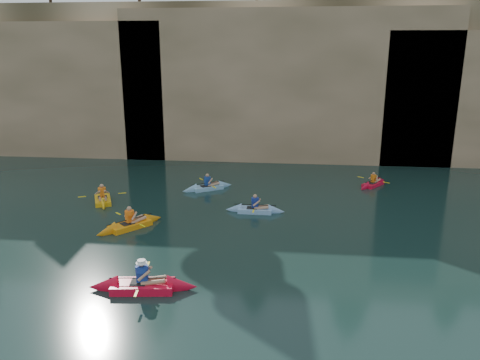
# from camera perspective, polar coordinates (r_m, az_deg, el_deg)

# --- Properties ---
(ground) EXTENTS (160.00, 160.00, 0.00)m
(ground) POSITION_cam_1_polar(r_m,az_deg,el_deg) (15.27, -4.37, -17.06)
(ground) COLOR black
(ground) RESTS_ON ground
(cliff) EXTENTS (70.00, 16.00, 12.00)m
(cliff) POSITION_cam_1_polar(r_m,az_deg,el_deg) (42.73, 2.96, 12.70)
(cliff) COLOR tan
(cliff) RESTS_ON ground
(cliff_slab_west) EXTENTS (26.00, 2.40, 10.56)m
(cliff_slab_west) POSITION_cam_1_polar(r_m,az_deg,el_deg) (41.88, -26.71, 10.03)
(cliff_slab_west) COLOR tan
(cliff_slab_west) RESTS_ON ground
(cliff_slab_center) EXTENTS (24.00, 2.40, 11.40)m
(cliff_slab_center) POSITION_cam_1_polar(r_m,az_deg,el_deg) (35.29, 5.54, 11.52)
(cliff_slab_center) COLOR tan
(cliff_slab_center) RESTS_ON ground
(sea_cave_west) EXTENTS (4.50, 1.00, 4.00)m
(sea_cave_west) POSITION_cam_1_polar(r_m,az_deg,el_deg) (40.65, -24.24, 5.51)
(sea_cave_west) COLOR black
(sea_cave_west) RESTS_ON ground
(sea_cave_center) EXTENTS (3.50, 1.00, 3.20)m
(sea_cave_center) POSITION_cam_1_polar(r_m,az_deg,el_deg) (35.78, -4.34, 4.97)
(sea_cave_center) COLOR black
(sea_cave_center) RESTS_ON ground
(sea_cave_east) EXTENTS (5.00, 1.00, 4.50)m
(sea_cave_east) POSITION_cam_1_polar(r_m,az_deg,el_deg) (35.86, 18.31, 5.30)
(sea_cave_east) COLOR black
(sea_cave_east) RESTS_ON ground
(main_kayaker) EXTENTS (3.93, 2.58, 1.44)m
(main_kayaker) POSITION_cam_1_polar(r_m,az_deg,el_deg) (17.28, -11.76, -12.46)
(main_kayaker) COLOR red
(main_kayaker) RESTS_ON ground
(kayaker_orange) EXTENTS (2.90, 3.20, 1.34)m
(kayaker_orange) POSITION_cam_1_polar(r_m,az_deg,el_deg) (22.98, -13.24, -5.32)
(kayaker_orange) COLOR orange
(kayaker_orange) RESTS_ON ground
(kayaker_ltblue_near) EXTENTS (3.10, 2.41, 1.22)m
(kayaker_ltblue_near) POSITION_cam_1_polar(r_m,az_deg,el_deg) (24.46, 1.84, -3.62)
(kayaker_ltblue_near) COLOR #85B1DF
(kayaker_ltblue_near) RESTS_ON ground
(kayaker_red_far) EXTENTS (2.33, 2.74, 1.08)m
(kayaker_red_far) POSITION_cam_1_polar(r_m,az_deg,el_deg) (30.31, 15.90, -0.43)
(kayaker_red_far) COLOR red
(kayaker_red_far) RESTS_ON ground
(kayaker_yellow) EXTENTS (2.37, 3.24, 1.31)m
(kayaker_yellow) POSITION_cam_1_polar(r_m,az_deg,el_deg) (27.11, -16.39, -2.29)
(kayaker_yellow) COLOR #EEAF14
(kayaker_yellow) RESTS_ON ground
(kayaker_ltblue_mid) EXTENTS (3.12, 2.41, 1.23)m
(kayaker_ltblue_mid) POSITION_cam_1_polar(r_m,az_deg,el_deg) (28.42, -3.98, -0.87)
(kayaker_ltblue_mid) COLOR #82B7DA
(kayaker_ltblue_mid) RESTS_ON ground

